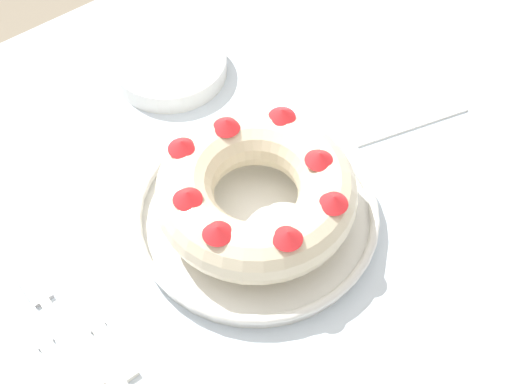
# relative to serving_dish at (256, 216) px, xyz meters

# --- Properties ---
(dining_table) EXTENTS (1.40, 1.10, 0.76)m
(dining_table) POSITION_rel_serving_dish_xyz_m (-0.03, -0.04, -0.10)
(dining_table) COLOR silver
(dining_table) RESTS_ON ground_plane
(serving_dish) EXTENTS (0.31, 0.31, 0.03)m
(serving_dish) POSITION_rel_serving_dish_xyz_m (0.00, 0.00, 0.00)
(serving_dish) COLOR white
(serving_dish) RESTS_ON dining_table
(bundt_cake) EXTENTS (0.25, 0.25, 0.08)m
(bundt_cake) POSITION_rel_serving_dish_xyz_m (-0.00, -0.00, 0.05)
(bundt_cake) COLOR beige
(bundt_cake) RESTS_ON serving_dish
(fork) EXTENTS (0.02, 0.18, 0.01)m
(fork) POSITION_rel_serving_dish_xyz_m (-0.27, 0.04, -0.01)
(fork) COLOR white
(fork) RESTS_ON dining_table
(serving_knife) EXTENTS (0.02, 0.20, 0.01)m
(serving_knife) POSITION_rel_serving_dish_xyz_m (-0.29, 0.01, -0.01)
(serving_knife) COLOR white
(serving_knife) RESTS_ON dining_table
(cake_knife) EXTENTS (0.02, 0.17, 0.01)m
(cake_knife) POSITION_rel_serving_dish_xyz_m (-0.24, -0.01, -0.01)
(cake_knife) COLOR white
(cake_knife) RESTS_ON dining_table
(side_bowl) EXTENTS (0.17, 0.17, 0.03)m
(side_bowl) POSITION_rel_serving_dish_xyz_m (0.06, 0.29, 0.00)
(side_bowl) COLOR white
(side_bowl) RESTS_ON dining_table
(napkin) EXTENTS (0.21, 0.17, 0.00)m
(napkin) POSITION_rel_serving_dish_xyz_m (0.29, 0.05, -0.01)
(napkin) COLOR white
(napkin) RESTS_ON dining_table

